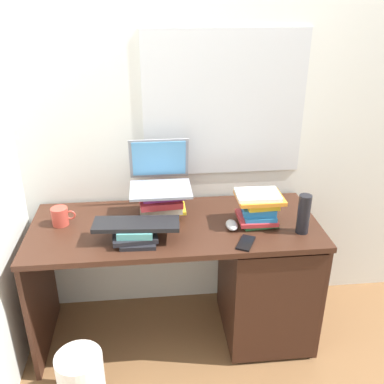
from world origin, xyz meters
The scene contains 13 objects.
ground_plane centered at (0.00, 0.00, 0.00)m, with size 6.00×6.00×0.00m, color brown.
wall_back centered at (0.00, 0.36, 1.30)m, with size 6.00×0.06×2.60m.
desk centered at (0.39, -0.02, 0.40)m, with size 1.52×0.62×0.74m.
book_stack_tall centered at (-0.06, 0.09, 0.83)m, with size 0.25×0.23×0.16m.
book_stack_keyboard_riser centered at (-0.20, -0.14, 0.78)m, with size 0.23×0.20×0.08m.
book_stack_side centered at (0.44, -0.03, 0.83)m, with size 0.25×0.20×0.18m.
laptop centered at (-0.07, 0.14, 0.96)m, with size 0.32×0.29×0.25m.
keyboard centered at (-0.20, -0.14, 0.83)m, with size 0.42×0.14×0.02m, color black.
computer_mouse centered at (0.29, -0.07, 0.76)m, with size 0.06×0.10×0.04m, color #A5A8AD.
mug centered at (-0.60, 0.06, 0.79)m, with size 0.12×0.09×0.10m.
water_bottle centered at (0.64, -0.15, 0.84)m, with size 0.06×0.06×0.21m, color black.
cell_phone centered at (0.33, -0.23, 0.74)m, with size 0.07×0.14×0.01m, color black.
wastebasket centered at (-0.50, -0.44, 0.15)m, with size 0.23×0.23×0.30m, color silver.
Camera 1 is at (-0.12, -2.00, 1.87)m, focal length 40.51 mm.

